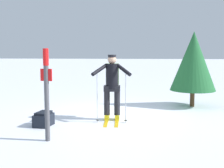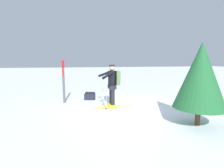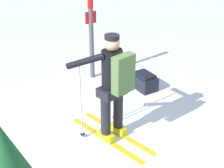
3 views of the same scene
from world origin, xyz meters
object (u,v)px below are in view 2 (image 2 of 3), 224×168
Objects in this scene: trail_marker at (63,78)px; pine_tree at (201,76)px; skier at (113,83)px; dropped_backpack at (90,96)px.

trail_marker is 5.26m from pine_tree.
pine_tree is (-1.97, 2.39, 0.47)m from skier.
dropped_backpack is 0.24× the size of pine_tree.
dropped_backpack is 4.98m from pine_tree.
skier is 0.91× the size of trail_marker.
trail_marker is at bearing -42.41° from pine_tree.
dropped_backpack is (0.76, -1.57, -0.79)m from skier.
skier is at bearing -50.55° from pine_tree.
skier is 0.71× the size of pine_tree.
trail_marker is (1.15, 0.42, 0.92)m from dropped_backpack.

